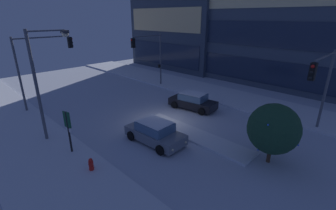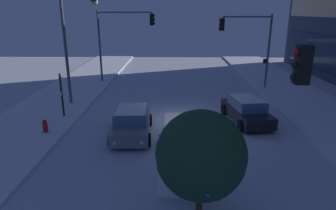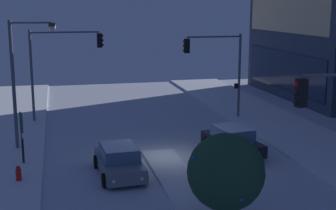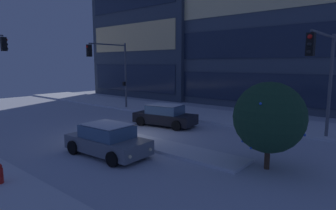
# 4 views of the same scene
# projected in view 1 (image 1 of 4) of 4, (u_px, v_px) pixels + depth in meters

# --- Properties ---
(ground) EXTENTS (52.00, 52.00, 0.00)m
(ground) POSITION_uv_depth(u_px,v_px,m) (164.00, 121.00, 19.42)
(ground) COLOR silver
(curb_strip_near) EXTENTS (52.00, 5.20, 0.14)m
(curb_strip_near) POSITION_uv_depth(u_px,v_px,m) (49.00, 167.00, 13.39)
(curb_strip_near) COLOR silver
(curb_strip_near) RESTS_ON ground
(curb_strip_far) EXTENTS (52.00, 5.20, 0.14)m
(curb_strip_far) POSITION_uv_depth(u_px,v_px,m) (225.00, 96.00, 25.40)
(curb_strip_far) COLOR silver
(curb_strip_far) RESTS_ON ground
(median_strip) EXTENTS (9.00, 1.80, 0.14)m
(median_strip) POSITION_uv_depth(u_px,v_px,m) (193.00, 134.00, 17.08)
(median_strip) COLOR silver
(median_strip) RESTS_ON ground
(office_tower_secondary) EXTENTS (15.82, 8.36, 15.00)m
(office_tower_secondary) POSITION_uv_depth(u_px,v_px,m) (182.00, 20.00, 38.34)
(office_tower_secondary) COLOR #384251
(office_tower_secondary) RESTS_ON ground
(car_near) EXTENTS (4.38, 2.26, 1.49)m
(car_near) POSITION_uv_depth(u_px,v_px,m) (155.00, 132.00, 15.97)
(car_near) COLOR slate
(car_near) RESTS_ON ground
(car_far) EXTENTS (4.59, 2.56, 1.49)m
(car_far) POSITION_uv_depth(u_px,v_px,m) (193.00, 101.00, 21.81)
(car_far) COLOR black
(car_far) RESTS_ON ground
(traffic_light_corner_near_left) EXTENTS (0.32, 5.13, 6.49)m
(traffic_light_corner_near_left) POSITION_uv_depth(u_px,v_px,m) (41.00, 58.00, 21.05)
(traffic_light_corner_near_left) COLOR #565960
(traffic_light_corner_near_left) RESTS_ON ground
(traffic_light_corner_far_left) EXTENTS (0.32, 4.33, 6.16)m
(traffic_light_corner_far_left) POSITION_uv_depth(u_px,v_px,m) (150.00, 52.00, 27.04)
(traffic_light_corner_far_left) COLOR #565960
(traffic_light_corner_far_left) RESTS_ON ground
(traffic_light_corner_far_right) EXTENTS (0.32, 4.93, 5.91)m
(traffic_light_corner_far_right) POSITION_uv_depth(u_px,v_px,m) (322.00, 80.00, 15.37)
(traffic_light_corner_far_right) COLOR #565960
(traffic_light_corner_far_right) RESTS_ON ground
(street_lamp_arched) EXTENTS (0.56, 2.55, 7.34)m
(street_lamp_arched) POSITION_uv_depth(u_px,v_px,m) (45.00, 70.00, 15.17)
(street_lamp_arched) COLOR #565960
(street_lamp_arched) RESTS_ON ground
(fire_hydrant) EXTENTS (0.48, 0.26, 0.85)m
(fire_hydrant) POSITION_uv_depth(u_px,v_px,m) (91.00, 165.00, 12.96)
(fire_hydrant) COLOR red
(fire_hydrant) RESTS_ON ground
(parking_info_sign) EXTENTS (0.55, 0.19, 2.79)m
(parking_info_sign) POSITION_uv_depth(u_px,v_px,m) (68.00, 127.00, 14.24)
(parking_info_sign) COLOR black
(parking_info_sign) RESTS_ON ground
(decorated_tree_median) EXTENTS (2.87, 2.87, 3.59)m
(decorated_tree_median) POSITION_uv_depth(u_px,v_px,m) (273.00, 129.00, 13.25)
(decorated_tree_median) COLOR #473323
(decorated_tree_median) RESTS_ON ground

